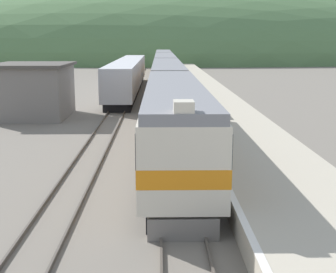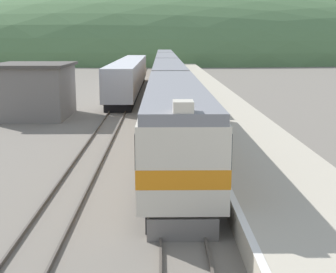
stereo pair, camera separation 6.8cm
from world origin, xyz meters
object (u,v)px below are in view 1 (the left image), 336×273
at_px(carriage_fourth, 164,61).
at_px(siding_train, 129,75).
at_px(carriage_second, 167,82).
at_px(carriage_third, 165,68).
at_px(express_train_lead_car, 174,121).

xyz_separation_m(carriage_fourth, siding_train, (-4.59, -33.86, -0.26)).
distance_m(carriage_second, carriage_third, 23.06).
relative_size(express_train_lead_car, carriage_third, 0.89).
relative_size(express_train_lead_car, carriage_fourth, 0.89).
bearing_deg(carriage_second, carriage_fourth, 90.00).
relative_size(carriage_second, carriage_third, 1.00).
xyz_separation_m(express_train_lead_car, carriage_third, (0.00, 45.08, -0.01)).
distance_m(carriage_third, carriage_fourth, 23.06).
bearing_deg(express_train_lead_car, siding_train, 97.62).
height_order(express_train_lead_car, carriage_second, express_train_lead_car).
bearing_deg(carriage_fourth, carriage_third, -90.00).
height_order(carriage_second, carriage_third, same).
height_order(carriage_fourth, siding_train, carriage_fourth).
xyz_separation_m(carriage_third, siding_train, (-4.59, -10.79, -0.26)).
height_order(express_train_lead_car, carriage_fourth, express_train_lead_car).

